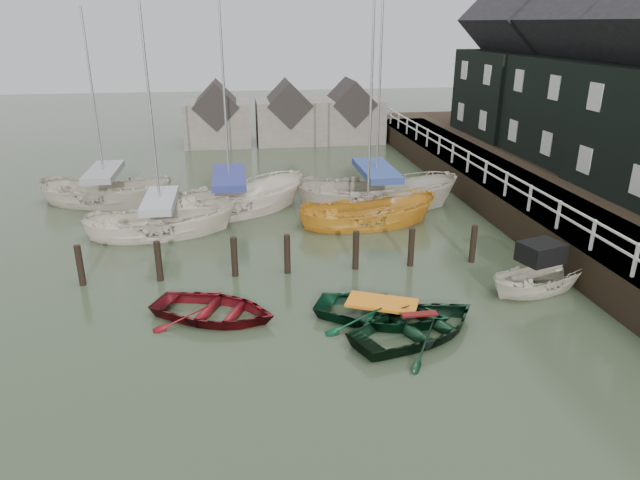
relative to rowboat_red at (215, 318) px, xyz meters
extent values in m
plane|color=#303C26|center=(3.63, -0.10, 0.00)|extent=(120.00, 120.00, 0.00)
cube|color=black|center=(13.13, 9.90, 1.40)|extent=(3.00, 32.00, 0.20)
cube|color=silver|center=(11.63, 9.90, 2.45)|extent=(0.06, 32.00, 0.06)
cube|color=silver|center=(11.63, 9.90, 2.05)|extent=(0.06, 32.00, 0.06)
cube|color=black|center=(18.63, 9.90, 0.00)|extent=(14.00, 38.00, 1.50)
cube|color=black|center=(18.63, 11.90, 4.00)|extent=(6.00, 7.00, 5.00)
cube|color=black|center=(18.63, 11.90, 8.25)|extent=(6.11, 7.14, 6.11)
cube|color=black|center=(18.63, 18.90, 4.00)|extent=(6.40, 7.00, 5.00)
cube|color=black|center=(18.63, 18.90, 8.25)|extent=(6.52, 7.14, 6.52)
cylinder|color=black|center=(-4.37, 2.90, 0.50)|extent=(0.22, 0.22, 1.80)
cylinder|color=black|center=(-1.87, 2.90, 0.50)|extent=(0.22, 0.22, 1.80)
cylinder|color=black|center=(0.63, 2.90, 0.50)|extent=(0.22, 0.22, 1.80)
cylinder|color=black|center=(2.43, 2.90, 0.50)|extent=(0.22, 0.22, 1.80)
cylinder|color=black|center=(4.83, 2.90, 0.50)|extent=(0.22, 0.22, 1.80)
cylinder|color=black|center=(6.83, 2.90, 0.50)|extent=(0.22, 0.22, 1.80)
cylinder|color=black|center=(9.13, 2.90, 0.50)|extent=(0.22, 0.22, 1.80)
cube|color=#665B51|center=(-0.37, 25.90, 1.50)|extent=(4.50, 4.00, 3.00)
cube|color=#282321|center=(-0.37, 25.90, 2.80)|extent=(3.18, 4.08, 3.18)
cube|color=#665B51|center=(4.63, 25.90, 1.50)|extent=(4.50, 4.00, 3.00)
cube|color=#282321|center=(4.63, 25.90, 2.80)|extent=(3.18, 4.08, 3.18)
cube|color=#665B51|center=(9.13, 25.90, 1.50)|extent=(4.50, 4.00, 3.00)
cube|color=#282321|center=(9.13, 25.90, 2.80)|extent=(3.18, 4.08, 3.18)
imported|color=#5F0D12|center=(0.00, 0.00, 0.00)|extent=(4.53, 4.00, 0.78)
imported|color=#08321C|center=(4.83, -0.85, 0.00)|extent=(4.69, 4.14, 0.81)
imported|color=black|center=(5.63, -1.83, 0.00)|extent=(4.94, 4.35, 0.85)
imported|color=beige|center=(10.43, 0.43, 0.00)|extent=(4.03, 2.46, 1.46)
cube|color=black|center=(10.43, 0.63, 1.21)|extent=(1.53, 1.33, 0.65)
imported|color=beige|center=(-2.28, 7.53, 0.00)|extent=(6.36, 3.04, 2.36)
cylinder|color=#B2B2B7|center=(-2.28, 7.53, 5.46)|extent=(0.10, 0.10, 8.33)
cube|color=#97989D|center=(-2.28, 7.53, 1.42)|extent=(3.49, 1.63, 0.30)
imported|color=silver|center=(0.49, 9.92, 0.00)|extent=(7.74, 5.01, 2.80)
cylinder|color=#B2B2B7|center=(0.49, 9.92, 5.54)|extent=(0.10, 0.10, 8.01)
cube|color=navy|center=(0.49, 9.92, 1.66)|extent=(4.24, 2.71, 0.30)
imported|color=orange|center=(6.29, 7.46, 0.00)|extent=(6.17, 2.71, 2.32)
cylinder|color=#B2B2B7|center=(6.29, 7.46, 5.64)|extent=(0.10, 0.10, 8.72)
imported|color=beige|center=(7.26, 10.01, 0.00)|extent=(7.87, 4.06, 2.90)
cylinder|color=#B2B2B7|center=(7.26, 10.01, 6.24)|extent=(0.10, 0.10, 9.29)
cube|color=navy|center=(7.26, 10.01, 1.71)|extent=(4.32, 2.18, 0.30)
imported|color=beige|center=(-5.38, 12.25, 0.00)|extent=(7.10, 4.25, 2.57)
cylinder|color=#B2B2B7|center=(-5.38, 12.25, 5.11)|extent=(0.10, 0.10, 7.38)
cube|color=gray|center=(-5.38, 12.25, 1.54)|extent=(3.89, 2.30, 0.30)
camera|label=1|loc=(0.92, -15.15, 8.13)|focal=32.00mm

